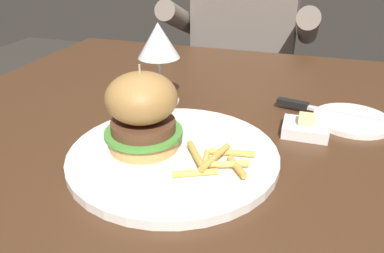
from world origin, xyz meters
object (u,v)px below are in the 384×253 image
at_px(table_knife, 324,110).
at_px(burger_sandwich, 142,112).
at_px(bread_plate, 352,120).
at_px(main_plate, 173,155).
at_px(butter_dish, 305,128).
at_px(wine_glass, 159,44).
at_px(diner_person, 242,76).

bearing_deg(table_knife, burger_sandwich, -139.11).
distance_m(bread_plate, table_knife, 0.05).
relative_size(main_plate, butter_dish, 4.21).
xyz_separation_m(bread_plate, butter_dish, (-0.08, -0.07, 0.01)).
bearing_deg(main_plate, bread_plate, 39.11).
bearing_deg(butter_dish, wine_glass, 168.72).
distance_m(burger_sandwich, bread_plate, 0.39).
bearing_deg(diner_person, main_plate, -86.34).
bearing_deg(bread_plate, butter_dish, -137.91).
xyz_separation_m(butter_dish, diner_person, (-0.25, 0.78, -0.19)).
bearing_deg(butter_dish, main_plate, -142.25).
height_order(burger_sandwich, butter_dish, burger_sandwich).
bearing_deg(wine_glass, diner_person, 86.57).
relative_size(bread_plate, table_knife, 0.62).
height_order(wine_glass, diner_person, diner_person).
relative_size(wine_glass, bread_plate, 1.17).
distance_m(main_plate, diner_person, 0.94).
relative_size(burger_sandwich, wine_glass, 0.81).
height_order(main_plate, bread_plate, main_plate).
bearing_deg(diner_person, butter_dish, -72.44).
bearing_deg(diner_person, table_knife, -68.25).
relative_size(bread_plate, butter_dish, 1.82).
distance_m(bread_plate, diner_person, 0.80).
height_order(wine_glass, bread_plate, wine_glass).
height_order(main_plate, butter_dish, butter_dish).
relative_size(main_plate, diner_person, 0.27).
distance_m(burger_sandwich, butter_dish, 0.28).
height_order(bread_plate, diner_person, diner_person).
bearing_deg(wine_glass, table_knife, 4.64).
height_order(bread_plate, butter_dish, butter_dish).
distance_m(table_knife, butter_dish, 0.09).
bearing_deg(butter_dish, bread_plate, 42.09).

